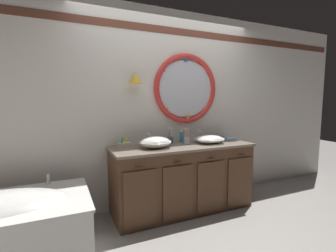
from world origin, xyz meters
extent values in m
plane|color=gray|center=(0.00, 0.00, 0.00)|extent=(14.00, 14.00, 0.00)
cube|color=silver|center=(0.00, 0.59, 1.30)|extent=(6.40, 0.08, 2.60)
cube|color=brown|center=(0.00, 0.55, 2.32)|extent=(6.27, 0.01, 0.09)
ellipsoid|color=silver|center=(0.25, 0.54, 1.57)|extent=(0.88, 0.02, 0.77)
torus|color=red|center=(0.25, 0.53, 1.57)|extent=(0.96, 0.07, 0.96)
cube|color=green|center=(0.69, 0.52, 1.61)|extent=(0.04, 0.01, 0.04)
cube|color=purple|center=(0.60, 0.52, 1.81)|extent=(0.05, 0.01, 0.05)
cube|color=#2866B7|center=(0.24, 0.52, 1.95)|extent=(0.05, 0.01, 0.05)
cube|color=purple|center=(-0.10, 0.52, 1.81)|extent=(0.05, 0.01, 0.05)
cube|color=yellow|center=(-0.19, 0.52, 1.55)|extent=(0.05, 0.01, 0.05)
cube|color=orange|center=(-0.05, 0.52, 1.29)|extent=(0.05, 0.01, 0.05)
cube|color=orange|center=(0.28, 0.52, 1.18)|extent=(0.05, 0.01, 0.05)
cube|color=orange|center=(0.55, 0.52, 1.28)|extent=(0.05, 0.01, 0.05)
cylinder|color=#4C3823|center=(-0.50, 0.51, 1.70)|extent=(0.02, 0.09, 0.02)
cone|color=gold|center=(-0.50, 0.46, 1.68)|extent=(0.17, 0.17, 0.14)
cube|color=brown|center=(0.05, 0.24, 0.41)|extent=(1.78, 0.61, 0.82)
cube|color=gray|center=(0.05, 0.24, 0.83)|extent=(1.82, 0.65, 0.03)
cube|color=gray|center=(0.05, 0.54, 0.76)|extent=(1.78, 0.02, 0.11)
cube|color=brown|center=(-0.62, -0.07, 0.37)|extent=(0.37, 0.02, 0.62)
cylinder|color=#422D1E|center=(-0.62, -0.09, 0.72)|extent=(0.10, 0.01, 0.01)
cube|color=brown|center=(-0.17, -0.07, 0.37)|extent=(0.37, 0.02, 0.62)
cylinder|color=#422D1E|center=(-0.17, -0.09, 0.72)|extent=(0.10, 0.01, 0.01)
cube|color=brown|center=(0.27, -0.07, 0.37)|extent=(0.37, 0.02, 0.62)
cylinder|color=#422D1E|center=(0.27, -0.09, 0.72)|extent=(0.10, 0.01, 0.01)
cube|color=brown|center=(0.72, -0.07, 0.37)|extent=(0.37, 0.02, 0.62)
cylinder|color=#422D1E|center=(0.72, -0.09, 0.72)|extent=(0.10, 0.01, 0.01)
cylinder|color=silver|center=(-1.50, 0.31, 0.59)|extent=(0.04, 0.04, 0.11)
ellipsoid|color=white|center=(-0.34, 0.21, 0.91)|extent=(0.37, 0.30, 0.13)
torus|color=white|center=(-0.34, 0.21, 0.92)|extent=(0.39, 0.39, 0.02)
cylinder|color=silver|center=(-0.34, 0.21, 0.92)|extent=(0.03, 0.03, 0.01)
ellipsoid|color=white|center=(0.43, 0.21, 0.90)|extent=(0.38, 0.30, 0.11)
torus|color=white|center=(0.43, 0.21, 0.90)|extent=(0.40, 0.40, 0.02)
cylinder|color=silver|center=(0.43, 0.21, 0.90)|extent=(0.03, 0.03, 0.01)
cylinder|color=silver|center=(-0.34, 0.48, 0.86)|extent=(0.05, 0.05, 0.02)
cylinder|color=silver|center=(-0.34, 0.48, 0.92)|extent=(0.02, 0.02, 0.12)
sphere|color=silver|center=(-0.34, 0.48, 0.98)|extent=(0.03, 0.03, 0.03)
cylinder|color=silver|center=(-0.34, 0.43, 0.98)|extent=(0.02, 0.09, 0.02)
cylinder|color=silver|center=(-0.42, 0.48, 0.88)|extent=(0.04, 0.04, 0.06)
cylinder|color=silver|center=(-0.26, 0.48, 0.88)|extent=(0.04, 0.04, 0.06)
cube|color=silver|center=(-0.42, 0.48, 0.91)|extent=(0.05, 0.01, 0.01)
cube|color=silver|center=(-0.26, 0.48, 0.91)|extent=(0.05, 0.01, 0.01)
cylinder|color=silver|center=(0.43, 0.48, 0.86)|extent=(0.05, 0.05, 0.02)
cylinder|color=silver|center=(0.43, 0.48, 0.92)|extent=(0.02, 0.02, 0.11)
sphere|color=silver|center=(0.43, 0.48, 0.98)|extent=(0.03, 0.03, 0.03)
cylinder|color=silver|center=(0.43, 0.43, 0.98)|extent=(0.02, 0.10, 0.02)
cylinder|color=silver|center=(0.35, 0.48, 0.88)|extent=(0.04, 0.04, 0.06)
cylinder|color=silver|center=(0.52, 0.48, 0.88)|extent=(0.04, 0.04, 0.06)
cube|color=silver|center=(0.35, 0.48, 0.91)|extent=(0.05, 0.01, 0.01)
cube|color=silver|center=(0.52, 0.48, 0.91)|extent=(0.05, 0.01, 0.01)
cylinder|color=slate|center=(-0.04, 0.41, 0.89)|extent=(0.08, 0.08, 0.08)
torus|color=slate|center=(-0.04, 0.41, 0.93)|extent=(0.09, 0.09, 0.01)
cylinder|color=yellow|center=(-0.02, 0.41, 0.94)|extent=(0.03, 0.03, 0.16)
cube|color=white|center=(-0.02, 0.41, 1.03)|extent=(0.02, 0.02, 0.03)
cylinder|color=orange|center=(-0.05, 0.43, 0.94)|extent=(0.03, 0.04, 0.17)
cube|color=white|center=(-0.05, 0.43, 1.04)|extent=(0.02, 0.02, 0.03)
cylinder|color=blue|center=(-0.05, 0.40, 0.95)|extent=(0.04, 0.01, 0.18)
cube|color=white|center=(-0.05, 0.40, 1.05)|extent=(0.02, 0.02, 0.02)
cylinder|color=silver|center=(0.13, 0.28, 0.89)|extent=(0.07, 0.07, 0.09)
torus|color=silver|center=(0.13, 0.28, 0.93)|extent=(0.08, 0.08, 0.01)
cylinder|color=pink|center=(0.14, 0.27, 0.94)|extent=(0.02, 0.03, 0.17)
cube|color=white|center=(0.14, 0.27, 1.04)|extent=(0.02, 0.02, 0.03)
cylinder|color=orange|center=(0.11, 0.27, 0.94)|extent=(0.03, 0.03, 0.17)
cube|color=white|center=(0.11, 0.27, 1.04)|extent=(0.02, 0.03, 0.03)
cylinder|color=#388EBC|center=(0.14, 0.44, 0.92)|extent=(0.05, 0.05, 0.14)
cylinder|color=silver|center=(0.14, 0.44, 1.00)|extent=(0.03, 0.03, 0.02)
cylinder|color=silver|center=(0.14, 0.42, 1.01)|extent=(0.01, 0.04, 0.01)
cube|color=#7593A8|center=(0.79, 0.24, 0.86)|extent=(0.15, 0.13, 0.02)
cube|color=#7593A8|center=(0.79, 0.24, 0.88)|extent=(0.15, 0.13, 0.02)
cube|color=beige|center=(-0.65, 0.43, 0.87)|extent=(0.14, 0.08, 0.05)
cylinder|color=green|center=(-0.68, 0.43, 0.93)|extent=(0.02, 0.02, 0.07)
cylinder|color=yellow|center=(-0.62, 0.43, 0.92)|extent=(0.02, 0.02, 0.06)
camera|label=1|loc=(-1.38, -2.46, 1.43)|focal=26.11mm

